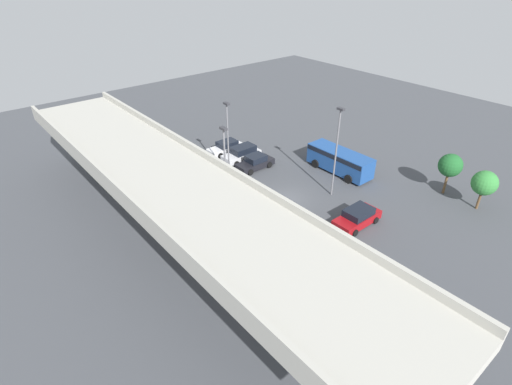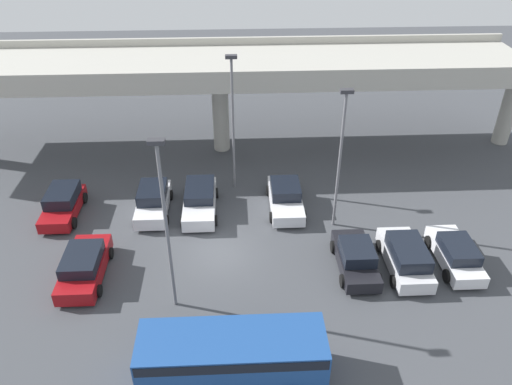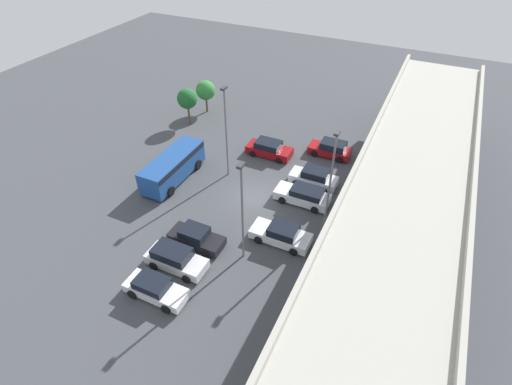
# 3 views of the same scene
# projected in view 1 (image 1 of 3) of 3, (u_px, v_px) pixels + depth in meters

# --- Properties ---
(ground_plane) EXTENTS (92.98, 92.98, 0.00)m
(ground_plane) POSITION_uv_depth(u_px,v_px,m) (289.00, 199.00, 39.37)
(ground_plane) COLOR #424449
(highway_overpass) EXTENTS (44.58, 7.78, 7.38)m
(highway_overpass) POSITION_uv_depth(u_px,v_px,m) (171.00, 185.00, 29.38)
(highway_overpass) COLOR #ADAAA0
(highway_overpass) RESTS_ON ground_plane
(parked_car_0) EXTENTS (2.09, 4.35, 1.63)m
(parked_car_0) POSITION_uv_depth(u_px,v_px,m) (338.00, 260.00, 30.33)
(parked_car_0) COLOR maroon
(parked_car_0) RESTS_ON ground_plane
(parked_car_1) EXTENTS (2.20, 4.70, 1.58)m
(parked_car_1) POSITION_uv_depth(u_px,v_px,m) (357.00, 217.00, 35.28)
(parked_car_1) COLOR maroon
(parked_car_1) RESTS_ON ground_plane
(parked_car_2) EXTENTS (2.05, 4.42, 1.68)m
(parked_car_2) POSITION_uv_depth(u_px,v_px,m) (288.00, 227.00, 33.92)
(parked_car_2) COLOR silver
(parked_car_2) RESTS_ON ground_plane
(parked_car_3) EXTENTS (2.17, 4.89, 1.55)m
(parked_car_3) POSITION_uv_depth(u_px,v_px,m) (265.00, 213.00, 35.82)
(parked_car_3) COLOR silver
(parked_car_3) RESTS_ON ground_plane
(parked_car_4) EXTENTS (2.19, 4.81, 1.59)m
(parked_car_4) POSITION_uv_depth(u_px,v_px,m) (229.00, 191.00, 39.31)
(parked_car_4) COLOR silver
(parked_car_4) RESTS_ON ground_plane
(parked_car_5) EXTENTS (2.07, 4.44, 1.55)m
(parked_car_5) POSITION_uv_depth(u_px,v_px,m) (255.00, 162.00, 44.66)
(parked_car_5) COLOR black
(parked_car_5) RESTS_ON ground_plane
(parked_car_6) EXTENTS (2.12, 4.63, 1.69)m
(parked_car_6) POSITION_uv_depth(u_px,v_px,m) (242.00, 154.00, 46.42)
(parked_car_6) COLOR silver
(parked_car_6) RESTS_ON ground_plane
(parked_car_7) EXTENTS (2.01, 4.53, 1.48)m
(parked_car_7) POSITION_uv_depth(u_px,v_px,m) (226.00, 147.00, 48.18)
(parked_car_7) COLOR silver
(parked_car_7) RESTS_ON ground_plane
(shuttle_bus) EXTENTS (7.54, 2.75, 2.47)m
(shuttle_bus) POSITION_uv_depth(u_px,v_px,m) (340.00, 160.00, 43.56)
(shuttle_bus) COLOR #1E478C
(shuttle_bus) RESTS_ON ground_plane
(lamp_post_near_aisle) EXTENTS (0.70, 0.35, 8.97)m
(lamp_post_near_aisle) POSITION_uv_depth(u_px,v_px,m) (225.00, 170.00, 33.53)
(lamp_post_near_aisle) COLOR slate
(lamp_post_near_aisle) RESTS_ON ground_plane
(lamp_post_mid_lot) EXTENTS (0.70, 0.35, 9.02)m
(lamp_post_mid_lot) POSITION_uv_depth(u_px,v_px,m) (337.00, 147.00, 37.40)
(lamp_post_mid_lot) COLOR slate
(lamp_post_mid_lot) RESTS_ON ground_plane
(lamp_post_by_overpass) EXTENTS (0.70, 0.35, 8.55)m
(lamp_post_by_overpass) POSITION_uv_depth(u_px,v_px,m) (228.00, 137.00, 40.01)
(lamp_post_by_overpass) COLOR slate
(lamp_post_by_overpass) RESTS_ON ground_plane
(tree_front_left) EXTENTS (2.31, 2.31, 3.94)m
(tree_front_left) POSITION_uv_depth(u_px,v_px,m) (485.00, 183.00, 36.47)
(tree_front_left) COLOR brown
(tree_front_left) RESTS_ON ground_plane
(tree_front_centre) EXTENTS (2.28, 2.28, 4.27)m
(tree_front_centre) POSITION_uv_depth(u_px,v_px,m) (450.00, 165.00, 38.75)
(tree_front_centre) COLOR brown
(tree_front_centre) RESTS_ON ground_plane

